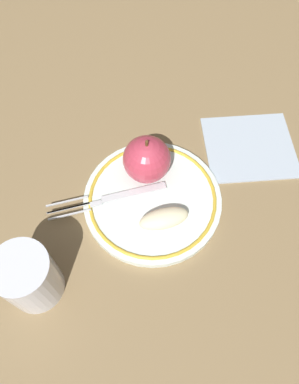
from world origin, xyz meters
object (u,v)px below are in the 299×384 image
(drinking_glass, at_px, (29,277))
(napkin_folded, at_px, (250,146))
(apple_red_whole, at_px, (147,159))
(fork, at_px, (111,198))
(plate, at_px, (150,200))
(apple_slice_front, at_px, (164,218))

(drinking_glass, relative_size, napkin_folded, 0.62)
(apple_red_whole, distance_m, fork, 0.08)
(plate, relative_size, fork, 1.15)
(apple_red_whole, xyz_separation_m, apple_slice_front, (-0.09, -0.01, -0.03))
(drinking_glass, bearing_deg, napkin_folded, -64.73)
(plate, xyz_separation_m, napkin_folded, (0.07, -0.19, -0.00))
(apple_slice_front, relative_size, fork, 0.40)
(plate, xyz_separation_m, drinking_glass, (-0.11, 0.19, 0.04))
(plate, bearing_deg, drinking_glass, 119.58)
(fork, height_order, drinking_glass, drinking_glass)
(apple_red_whole, xyz_separation_m, napkin_folded, (0.03, -0.19, -0.05))
(apple_red_whole, relative_size, apple_slice_front, 1.12)
(fork, bearing_deg, apple_slice_front, 138.85)
(napkin_folded, bearing_deg, plate, 110.86)
(apple_red_whole, bearing_deg, napkin_folded, -82.30)
(plate, relative_size, apple_red_whole, 2.59)
(plate, height_order, fork, fork)
(apple_slice_front, height_order, fork, apple_slice_front)
(apple_red_whole, xyz_separation_m, drinking_glass, (-0.15, 0.19, -0.00))
(plate, relative_size, apple_slice_front, 2.90)
(plate, bearing_deg, apple_red_whole, -5.30)
(fork, bearing_deg, apple_red_whole, -154.39)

